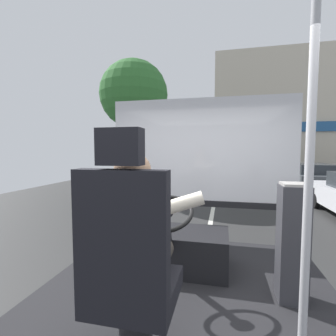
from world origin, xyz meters
TOP-DOWN VIEW (x-y plane):
  - ground at (0.00, 8.80)m, footprint 18.00×44.00m
  - driver_seat at (-0.18, -0.55)m, footprint 0.48×0.48m
  - bus_driver at (-0.18, -0.45)m, footprint 0.77×0.53m
  - steering_console at (-0.18, 0.70)m, footprint 1.10×0.97m
  - handrail_pole at (0.74, -0.38)m, footprint 0.04×0.04m
  - fare_box at (0.87, 0.38)m, footprint 0.22×0.23m
  - windshield_panel at (0.00, 1.62)m, footprint 2.50×0.08m
  - street_tree at (-3.25, 7.71)m, footprint 2.71×2.71m
  - shop_building at (4.31, 17.62)m, footprint 9.33×4.57m
  - parked_car_charcoal at (4.39, 11.18)m, footprint 1.94×4.01m

SIDE VIEW (x-z plane):
  - ground at x=0.00m, z-range -0.05..0.00m
  - parked_car_charcoal at x=4.39m, z-range 0.02..1.25m
  - steering_console at x=-0.18m, z-range 0.45..1.27m
  - fare_box at x=0.87m, z-range 0.64..1.62m
  - driver_seat at x=-0.18m, z-range 0.55..1.90m
  - bus_driver at x=-0.18m, z-range 1.04..1.78m
  - handrail_pole at x=0.74m, z-range 0.64..2.69m
  - windshield_panel at x=0.00m, z-range 0.95..2.43m
  - street_tree at x=-3.25m, z-range 1.35..6.81m
  - shop_building at x=4.31m, z-range 0.00..8.47m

